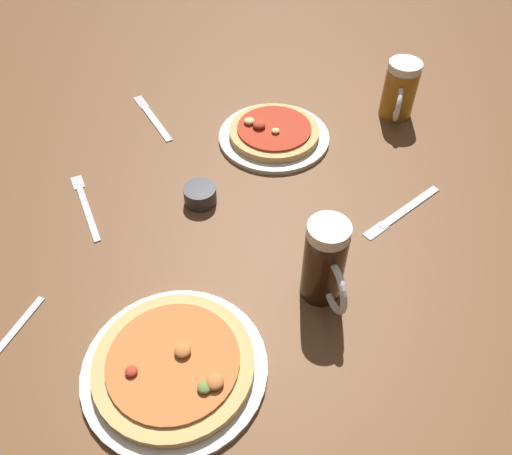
{
  "coord_description": "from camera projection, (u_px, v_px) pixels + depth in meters",
  "views": [
    {
      "loc": [
        0.05,
        -0.71,
        0.8
      ],
      "look_at": [
        0.0,
        0.0,
        0.02
      ],
      "focal_mm": 36.12,
      "sensor_mm": 36.0,
      "label": 1
    }
  ],
  "objects": [
    {
      "name": "knife_right",
      "position": [
        152.0,
        117.0,
        1.35
      ],
      "size": [
        0.14,
        0.2,
        0.01
      ],
      "color": "silver",
      "rests_on": "ground_plane"
    },
    {
      "name": "knife_spare",
      "position": [
        402.0,
        212.0,
        1.12
      ],
      "size": [
        0.18,
        0.18,
        0.01
      ],
      "color": "silver",
      "rests_on": "ground_plane"
    },
    {
      "name": "fork_left",
      "position": [
        85.0,
        205.0,
        1.13
      ],
      "size": [
        0.12,
        0.2,
        0.01
      ],
      "color": "silver",
      "rests_on": "ground_plane"
    },
    {
      "name": "pizza_plate_far",
      "position": [
        274.0,
        134.0,
        1.28
      ],
      "size": [
        0.28,
        0.28,
        0.05
      ],
      "color": "silver",
      "rests_on": "ground_plane"
    },
    {
      "name": "beer_mug_dark",
      "position": [
        325.0,
        263.0,
        0.91
      ],
      "size": [
        0.08,
        0.13,
        0.18
      ],
      "color": "black",
      "rests_on": "ground_plane"
    },
    {
      "name": "ramekin_sauce",
      "position": [
        200.0,
        195.0,
        1.13
      ],
      "size": [
        0.07,
        0.07,
        0.04
      ],
      "primitive_type": "cylinder",
      "color": "#333338",
      "rests_on": "ground_plane"
    },
    {
      "name": "beer_mug_amber",
      "position": [
        400.0,
        91.0,
        1.31
      ],
      "size": [
        0.08,
        0.14,
        0.15
      ],
      "color": "#9E6619",
      "rests_on": "ground_plane"
    },
    {
      "name": "ground_plane",
      "position": [
        256.0,
        239.0,
        1.09
      ],
      "size": [
        2.4,
        2.4,
        0.03
      ],
      "primitive_type": "cube",
      "color": "brown"
    },
    {
      "name": "pizza_plate_near",
      "position": [
        174.0,
        366.0,
        0.86
      ],
      "size": [
        0.31,
        0.31,
        0.05
      ],
      "color": "silver",
      "rests_on": "ground_plane"
    }
  ]
}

